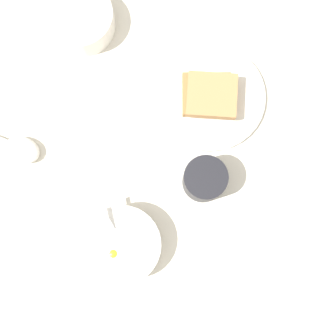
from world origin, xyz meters
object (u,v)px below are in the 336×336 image
toast_plate (210,97)px  congee_bowl (80,19)px  egg_bowl (123,245)px  drinking_cup (204,179)px  toast_sandwich (209,95)px  soup_spoon (15,147)px

toast_plate → congee_bowl: congee_bowl is taller
egg_bowl → toast_plate: 0.31m
egg_bowl → drinking_cup: size_ratio=1.85×
toast_sandwich → congee_bowl: bearing=-74.7°
egg_bowl → congee_bowl: (-0.22, -0.36, 0.00)m
egg_bowl → congee_bowl: size_ratio=1.16×
drinking_cup → toast_plate: bearing=-138.5°
toast_sandwich → congee_bowl: 0.28m
soup_spoon → toast_plate: bearing=151.9°
soup_spoon → drinking_cup: 0.35m
toast_plate → drinking_cup: bearing=41.5°
toast_plate → soup_spoon: 0.37m
toast_plate → toast_sandwich: (0.01, -0.00, 0.03)m
egg_bowl → soup_spoon: bearing=-84.3°
toast_sandwich → toast_plate: bearing=179.4°
egg_bowl → congee_bowl: bearing=-121.7°
congee_bowl → drinking_cup: size_ratio=1.59×
soup_spoon → toast_sandwich: bearing=151.5°
toast_plate → toast_sandwich: toast_sandwich is taller
soup_spoon → congee_bowl: congee_bowl is taller
toast_plate → congee_bowl: bearing=-73.6°
toast_plate → drinking_cup: drinking_cup is taller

